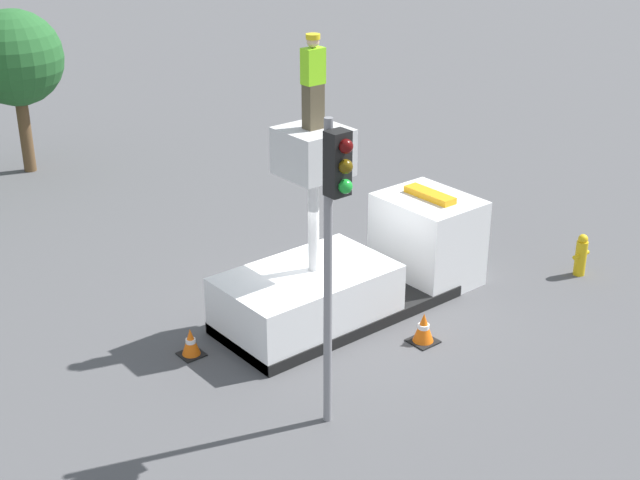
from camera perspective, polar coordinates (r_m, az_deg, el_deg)
The scene contains 8 objects.
ground_plane at distance 18.68m, azimuth 1.18°, elevation -4.73°, with size 120.00×120.00×0.00m, color #4C4C4F.
bucket_truck at distance 18.56m, azimuth 2.34°, elevation -1.88°, with size 6.03×2.15×4.15m.
worker at distance 16.45m, azimuth -0.44°, elevation 10.09°, with size 0.40×0.26×1.75m.
traffic_light_pole at distance 13.57m, azimuth 0.91°, elevation 1.39°, with size 0.34×0.57×5.32m.
fire_hydrant at distance 20.97m, azimuth 16.36°, elevation -0.93°, with size 0.50×0.26×1.00m.
traffic_cone_rear at distance 17.29m, azimuth -8.27°, elevation -6.54°, with size 0.45×0.45×0.57m.
traffic_cone_curbside at distance 17.65m, azimuth 6.64°, elevation -5.65°, with size 0.52×0.52×0.63m.
tree_left_bg at distance 27.37m, azimuth -18.93°, elevation 10.91°, with size 2.75×2.75×4.79m.
Camera 1 is at (-10.67, -12.44, 8.97)m, focal length 50.00 mm.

